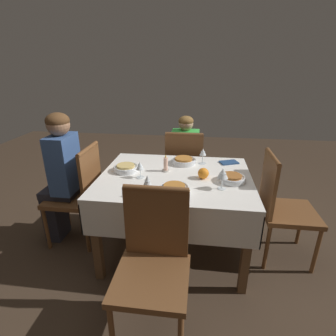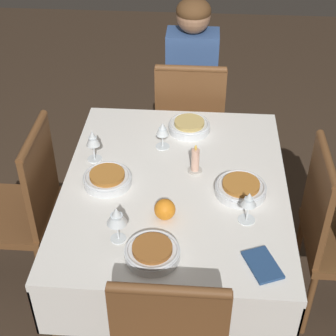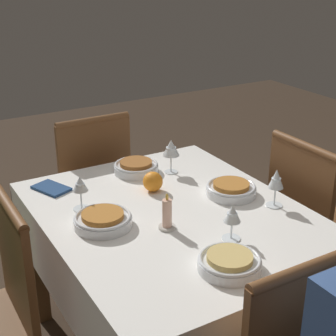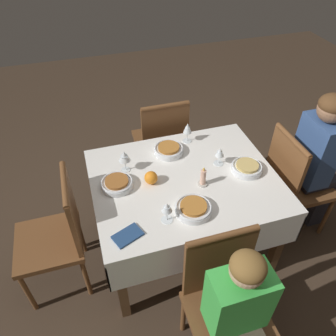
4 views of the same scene
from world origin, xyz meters
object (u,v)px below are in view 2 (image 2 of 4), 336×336
person_adult_denim (192,82)px  wine_glass_east (163,130)px  chair_east (190,120)px  napkin_red_folded (263,265)px  dining_table (175,199)px  orange_fruit (165,209)px  chair_north (21,204)px  bowl_north (107,178)px  wine_glass_north (93,139)px  bowl_east (189,126)px  bowl_west (152,252)px  wine_glass_west (117,217)px  bowl_south (241,188)px  candle_centerpiece (195,162)px  wine_glass_south (249,201)px

person_adult_denim → wine_glass_east: person_adult_denim is taller
chair_east → napkin_red_folded: size_ratio=4.95×
dining_table → orange_fruit: size_ratio=14.09×
chair_north → orange_fruit: 0.82m
orange_fruit → napkin_red_folded: 0.45m
wine_glass_east → chair_east: bearing=-10.9°
dining_table → bowl_north: size_ratio=5.73×
wine_glass_north → napkin_red_folded: 0.97m
bowl_east → orange_fruit: 0.66m
napkin_red_folded → bowl_west: bearing=87.9°
person_adult_denim → orange_fruit: 1.26m
chair_east → chair_north: (-0.82, 0.79, 0.00)m
wine_glass_west → napkin_red_folded: wine_glass_west is taller
wine_glass_east → bowl_south: size_ratio=0.62×
candle_centerpiece → orange_fruit: 0.34m
chair_east → wine_glass_south: chair_east is taller
wine_glass_south → bowl_north: wine_glass_south is taller
bowl_west → bowl_north: bearing=29.6°
wine_glass_north → candle_centerpiece: wine_glass_north is taller
person_adult_denim → wine_glass_south: 1.29m
bowl_east → wine_glass_west: 0.84m
chair_east → wine_glass_north: bearing=59.4°
person_adult_denim → napkin_red_folded: 1.53m
chair_east → bowl_west: bearing=85.9°
chair_north → napkin_red_folded: 1.24m
chair_north → wine_glass_west: (-0.41, -0.56, 0.34)m
chair_north → bowl_east: 0.92m
chair_north → bowl_north: bearing=80.8°
chair_east → wine_glass_west: (-1.24, 0.24, 0.34)m
bowl_north → bowl_west: size_ratio=1.02×
wine_glass_east → wine_glass_south: bearing=-142.2°
chair_east → candle_centerpiece: chair_east is taller
wine_glass_north → candle_centerpiece: (-0.06, -0.48, -0.06)m
chair_east → chair_north: same height
chair_east → candle_centerpiece: bearing=93.5°
bowl_west → wine_glass_north: bearing=29.1°
person_adult_denim → wine_glass_east: (-0.76, 0.12, 0.14)m
chair_north → bowl_north: (-0.07, -0.46, 0.25)m
chair_north → wine_glass_north: size_ratio=5.76×
orange_fruit → wine_glass_south: bearing=-88.6°
bowl_east → napkin_red_folded: (-0.89, -0.31, -0.02)m
chair_east → person_adult_denim: person_adult_denim is taller
bowl_north → bowl_east: bearing=-37.2°
wine_glass_south → candle_centerpiece: 0.38m
wine_glass_south → napkin_red_folded: size_ratio=0.77×
dining_table → wine_glass_east: wine_glass_east is taller
wine_glass_east → candle_centerpiece: candle_centerpiece is taller
dining_table → bowl_south: bearing=-99.1°
candle_centerpiece → orange_fruit: size_ratio=1.66×
dining_table → bowl_west: (-0.45, 0.06, 0.12)m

